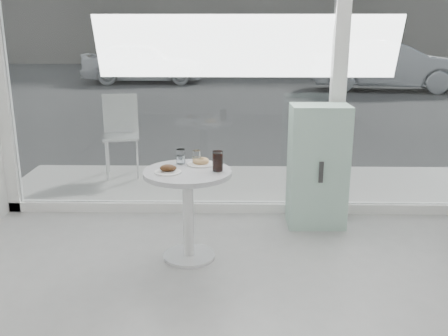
{
  "coord_description": "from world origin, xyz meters",
  "views": [
    {
      "loc": [
        -0.13,
        -1.96,
        1.9
      ],
      "look_at": [
        -0.2,
        1.7,
        0.85
      ],
      "focal_mm": 40.0,
      "sensor_mm": 36.0,
      "label": 1
    }
  ],
  "objects_px": {
    "plate_donut": "(201,162)",
    "cola_glass": "(218,161)",
    "patio_chair": "(121,130)",
    "plate_fritter": "(168,170)",
    "mint_cabinet": "(318,167)",
    "main_table": "(188,196)",
    "water_tumbler_b": "(197,158)",
    "water_tumbler_a": "(181,157)",
    "car_white": "(143,62)",
    "car_silver": "(388,66)"
  },
  "relations": [
    {
      "from": "plate_fritter",
      "to": "water_tumbler_b",
      "type": "xyz_separation_m",
      "value": [
        0.21,
        0.26,
        0.03
      ]
    },
    {
      "from": "water_tumbler_b",
      "to": "cola_glass",
      "type": "height_order",
      "value": "cola_glass"
    },
    {
      "from": "mint_cabinet",
      "to": "car_silver",
      "type": "distance_m",
      "value": 11.31
    },
    {
      "from": "water_tumbler_a",
      "to": "water_tumbler_b",
      "type": "bearing_deg",
      "value": -7.91
    },
    {
      "from": "car_silver",
      "to": "cola_glass",
      "type": "relative_size",
      "value": 27.74
    },
    {
      "from": "car_silver",
      "to": "cola_glass",
      "type": "xyz_separation_m",
      "value": [
        -4.75,
        -11.41,
        0.11
      ]
    },
    {
      "from": "main_table",
      "to": "car_white",
      "type": "height_order",
      "value": "car_white"
    },
    {
      "from": "plate_donut",
      "to": "cola_glass",
      "type": "xyz_separation_m",
      "value": [
        0.15,
        -0.18,
        0.06
      ]
    },
    {
      "from": "car_white",
      "to": "plate_donut",
      "type": "relative_size",
      "value": 17.38
    },
    {
      "from": "patio_chair",
      "to": "plate_fritter",
      "type": "distance_m",
      "value": 2.57
    },
    {
      "from": "water_tumbler_b",
      "to": "cola_glass",
      "type": "distance_m",
      "value": 0.27
    },
    {
      "from": "main_table",
      "to": "plate_donut",
      "type": "relative_size",
      "value": 3.28
    },
    {
      "from": "main_table",
      "to": "plate_donut",
      "type": "bearing_deg",
      "value": 60.72
    },
    {
      "from": "car_silver",
      "to": "plate_fritter",
      "type": "relative_size",
      "value": 20.94
    },
    {
      "from": "plate_fritter",
      "to": "car_white",
      "type": "bearing_deg",
      "value": 100.82
    },
    {
      "from": "car_white",
      "to": "car_silver",
      "type": "xyz_separation_m",
      "value": [
        7.72,
        -2.0,
        0.05
      ]
    },
    {
      "from": "mint_cabinet",
      "to": "cola_glass",
      "type": "distance_m",
      "value": 1.24
    },
    {
      "from": "plate_fritter",
      "to": "plate_donut",
      "type": "xyz_separation_m",
      "value": [
        0.24,
        0.24,
        -0.01
      ]
    },
    {
      "from": "patio_chair",
      "to": "plate_donut",
      "type": "bearing_deg",
      "value": -72.93
    },
    {
      "from": "patio_chair",
      "to": "plate_fritter",
      "type": "bearing_deg",
      "value": -80.33
    },
    {
      "from": "main_table",
      "to": "patio_chair",
      "type": "xyz_separation_m",
      "value": [
        -1.06,
        2.33,
        0.08
      ]
    },
    {
      "from": "main_table",
      "to": "car_white",
      "type": "xyz_separation_m",
      "value": [
        -2.72,
        13.4,
        0.14
      ]
    },
    {
      "from": "patio_chair",
      "to": "water_tumbler_b",
      "type": "distance_m",
      "value": 2.42
    },
    {
      "from": "main_table",
      "to": "water_tumbler_a",
      "type": "height_order",
      "value": "water_tumbler_a"
    },
    {
      "from": "patio_chair",
      "to": "water_tumbler_a",
      "type": "distance_m",
      "value": 2.34
    },
    {
      "from": "car_silver",
      "to": "plate_donut",
      "type": "relative_size",
      "value": 19.16
    },
    {
      "from": "main_table",
      "to": "water_tumbler_b",
      "type": "relative_size",
      "value": 6.5
    },
    {
      "from": "mint_cabinet",
      "to": "water_tumbler_b",
      "type": "distance_m",
      "value": 1.28
    },
    {
      "from": "patio_chair",
      "to": "car_white",
      "type": "relative_size",
      "value": 0.25
    },
    {
      "from": "plate_fritter",
      "to": "water_tumbler_a",
      "type": "distance_m",
      "value": 0.29
    },
    {
      "from": "plate_donut",
      "to": "water_tumbler_b",
      "type": "bearing_deg",
      "value": 155.43
    },
    {
      "from": "patio_chair",
      "to": "main_table",
      "type": "bearing_deg",
      "value": -76.74
    },
    {
      "from": "mint_cabinet",
      "to": "car_white",
      "type": "bearing_deg",
      "value": 106.26
    },
    {
      "from": "main_table",
      "to": "car_silver",
      "type": "xyz_separation_m",
      "value": [
        5.0,
        11.4,
        0.19
      ]
    },
    {
      "from": "water_tumbler_b",
      "to": "plate_fritter",
      "type": "bearing_deg",
      "value": -128.52
    },
    {
      "from": "patio_chair",
      "to": "water_tumbler_a",
      "type": "relative_size",
      "value": 8.18
    },
    {
      "from": "plate_donut",
      "to": "water_tumbler_a",
      "type": "height_order",
      "value": "water_tumbler_a"
    },
    {
      "from": "patio_chair",
      "to": "cola_glass",
      "type": "height_order",
      "value": "patio_chair"
    },
    {
      "from": "cola_glass",
      "to": "water_tumbler_b",
      "type": "bearing_deg",
      "value": 133.05
    },
    {
      "from": "patio_chair",
      "to": "water_tumbler_b",
      "type": "relative_size",
      "value": 8.57
    },
    {
      "from": "car_white",
      "to": "car_silver",
      "type": "height_order",
      "value": "car_silver"
    },
    {
      "from": "plate_fritter",
      "to": "water_tumbler_b",
      "type": "distance_m",
      "value": 0.33
    },
    {
      "from": "car_white",
      "to": "plate_donut",
      "type": "distance_m",
      "value": 13.53
    },
    {
      "from": "mint_cabinet",
      "to": "cola_glass",
      "type": "height_order",
      "value": "mint_cabinet"
    },
    {
      "from": "plate_donut",
      "to": "cola_glass",
      "type": "relative_size",
      "value": 1.45
    },
    {
      "from": "plate_fritter",
      "to": "cola_glass",
      "type": "height_order",
      "value": "cola_glass"
    },
    {
      "from": "main_table",
      "to": "cola_glass",
      "type": "distance_m",
      "value": 0.39
    },
    {
      "from": "water_tumbler_a",
      "to": "water_tumbler_b",
      "type": "distance_m",
      "value": 0.14
    },
    {
      "from": "plate_donut",
      "to": "cola_glass",
      "type": "bearing_deg",
      "value": -50.74
    },
    {
      "from": "car_white",
      "to": "cola_glass",
      "type": "distance_m",
      "value": 13.73
    }
  ]
}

